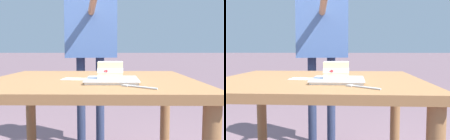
# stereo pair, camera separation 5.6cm
# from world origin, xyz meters

# --- Properties ---
(patio_table) EXTENTS (1.12, 0.97, 0.76)m
(patio_table) POSITION_xyz_m (0.00, 0.00, 0.64)
(patio_table) COLOR olive
(patio_table) RESTS_ON ground
(dessert_plate) EXTENTS (0.26, 0.26, 0.02)m
(dessert_plate) POSITION_xyz_m (-0.11, 0.13, 0.76)
(dessert_plate) COLOR white
(dessert_plate) RESTS_ON patio_table
(cake_slice) EXTENTS (0.13, 0.08, 0.09)m
(cake_slice) POSITION_xyz_m (-0.11, 0.13, 0.81)
(cake_slice) COLOR beige
(cake_slice) RESTS_ON dessert_plate
(dessert_fork) EXTENTS (0.14, 0.12, 0.01)m
(dessert_fork) POSITION_xyz_m (-0.22, 0.32, 0.76)
(dessert_fork) COLOR silver
(dessert_fork) RESTS_ON patio_table
(paper_napkin) EXTENTS (0.15, 0.11, 0.00)m
(paper_napkin) POSITION_xyz_m (0.09, 0.04, 0.76)
(paper_napkin) COLOR silver
(paper_napkin) RESTS_ON patio_table
(diner_person) EXTENTS (0.49, 0.63, 1.68)m
(diner_person) POSITION_xyz_m (0.10, -0.85, 1.12)
(diner_person) COLOR navy
(diner_person) RESTS_ON ground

